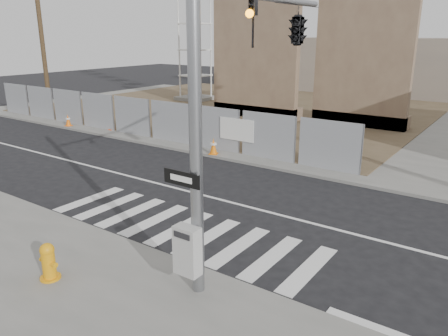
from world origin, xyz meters
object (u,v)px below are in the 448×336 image
Objects in this scene: traffic_cone_b at (112,123)px; traffic_cone_c at (187,135)px; traffic_cone_d at (213,146)px; fire_hydrant at (48,261)px; signal_pole at (269,60)px; traffic_cone_a at (68,120)px.

traffic_cone_c is at bearing 0.66° from traffic_cone_b.
traffic_cone_d is (7.90, -0.93, -0.03)m from traffic_cone_b.
traffic_cone_b is 1.08× the size of traffic_cone_d.
traffic_cone_b is at bearing 173.29° from traffic_cone_d.
fire_hydrant is at bearing -45.84° from traffic_cone_b.
traffic_cone_d is (-3.29, 10.59, -0.07)m from fire_hydrant.
traffic_cone_d is at bearing 134.99° from signal_pole.
signal_pole is at bearing 54.51° from fire_hydrant.
traffic_cone_b is (-11.19, 11.52, -0.04)m from fire_hydrant.
fire_hydrant reaches higher than traffic_cone_a.
traffic_cone_a is (-14.08, 10.72, -0.09)m from fire_hydrant.
signal_pole reaches higher than traffic_cone_a.
traffic_cone_d is at bearing -0.69° from traffic_cone_a.
signal_pole is at bearing -40.13° from traffic_cone_c.
traffic_cone_c is (-8.61, 7.26, -4.27)m from signal_pole.
signal_pole is 18.73m from traffic_cone_a.
traffic_cone_c reaches higher than traffic_cone_d.
fire_hydrant is at bearing -64.07° from traffic_cone_c.
traffic_cone_d is at bearing -22.92° from traffic_cone_c.
traffic_cone_d is (10.80, -0.13, 0.02)m from traffic_cone_a.
traffic_cone_a is at bearing 159.45° from signal_pole.
traffic_cone_d is at bearing 106.25° from fire_hydrant.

